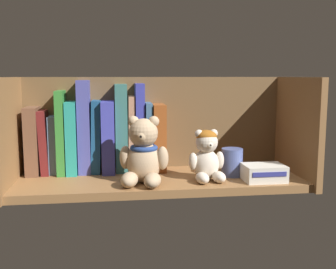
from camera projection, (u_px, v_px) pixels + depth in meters
shelf_board at (160, 181)px, 104.41cm from camera, size 71.39×24.26×2.00cm
shelf_back_panel at (155, 126)px, 115.07cm from camera, size 73.79×1.20×27.47cm
shelf_side_panel_left at (9, 135)px, 97.71cm from camera, size 1.60×26.66×27.47cm
shelf_side_panel_right at (297, 130)px, 107.45cm from camera, size 1.60×26.66×27.47cm
book_0 at (34, 140)px, 108.51cm from camera, size 3.30×12.54×17.76cm
book_1 at (46, 141)px, 108.96cm from camera, size 2.54×11.19×16.87cm
book_2 at (54, 144)px, 109.37cm from camera, size 1.99×9.36×15.26cm
book_3 at (62, 131)px, 109.19cm from camera, size 2.12×13.21×22.00cm
book_4 at (73, 137)px, 109.75cm from camera, size 2.76×13.64×19.10cm
book_5 at (85, 126)px, 109.79cm from camera, size 3.21×11.46×24.65cm
book_6 at (96, 136)px, 110.58cm from camera, size 3.06×10.95×19.39cm
book_7 at (108, 136)px, 111.01cm from camera, size 3.41×14.15×19.16cm
book_8 at (121, 127)px, 111.17cm from camera, size 3.20×10.35×23.61cm
book_9 at (131, 133)px, 111.76cm from camera, size 1.99×9.39×20.39cm
book_10 at (139, 127)px, 111.83cm from camera, size 2.38×10.22×23.75cm
book_11 at (148, 136)px, 112.50cm from camera, size 1.74×11.42×18.62cm
book_12 at (158, 137)px, 112.91cm from camera, size 3.36×12.48×18.18cm
teddy_bear_larger at (143, 155)px, 97.76cm from camera, size 12.39×12.75×16.31cm
teddy_bear_smaller at (207, 156)px, 100.84cm from camera, size 9.34×9.57×12.69cm
pillar_candle at (232, 162)px, 105.36cm from camera, size 5.51×5.51×7.22cm
small_product_box at (264, 173)px, 100.60cm from camera, size 9.97×7.62×4.04cm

